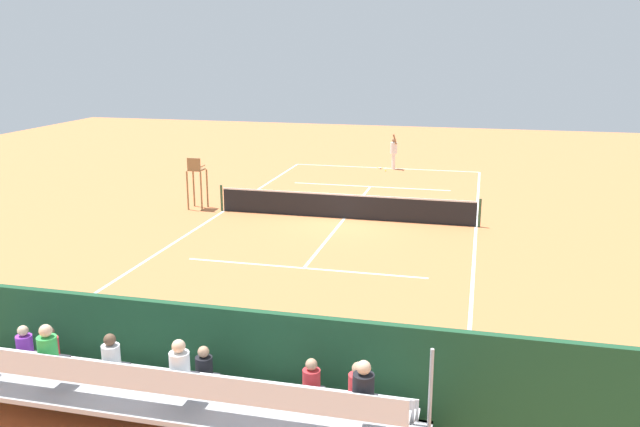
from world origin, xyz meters
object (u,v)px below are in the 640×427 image
Objects in this scene: tennis_player at (394,150)px; umpire_chair at (196,177)px; equipment_bag at (227,381)px; tennis_ball_near at (386,171)px; bleacher_stand at (158,392)px; tennis_net at (345,206)px; tennis_racket at (380,168)px; courtside_bench at (315,371)px.

umpire_chair is at bearing 58.34° from tennis_player.
equipment_bag is 0.47× the size of tennis_player.
tennis_player is 1.28m from tennis_ball_near.
bleacher_stand reaches higher than tennis_ball_near.
umpire_chair is 32.42× the size of tennis_ball_near.
tennis_net reaches higher than equipment_bag.
bleacher_stand reaches higher than tennis_player.
umpire_chair reaches higher than tennis_racket.
courtside_bench is 1.80m from equipment_bag.
bleacher_stand reaches higher than equipment_bag.
tennis_ball_near is (-6.34, -10.00, -1.28)m from umpire_chair.
courtside_bench is 24.18m from tennis_player.
equipment_bag reaches higher than tennis_ball_near.
umpire_chair reaches higher than courtside_bench.
bleacher_stand reaches higher than umpire_chair.
tennis_ball_near is at bearing 117.32° from tennis_racket.
tennis_net is 156.06× the size of tennis_ball_near.
bleacher_stand is 3.05m from courtside_bench.
tennis_net is at bearing -80.63° from courtside_bench.
courtside_bench is 24.33m from tennis_racket.
tennis_ball_near is at bearing -90.25° from bleacher_stand.
umpire_chair is 3.65× the size of tennis_racket.
tennis_net reaches higher than tennis_ball_near.
tennis_racket is at bearing -6.44° from tennis_player.
tennis_racket is (0.32, -26.30, -0.97)m from bleacher_stand.
courtside_bench is 23.45m from tennis_ball_near.
courtside_bench is at bearing 94.16° from tennis_player.
tennis_net is at bearing 91.56° from tennis_racket.
tennis_racket is 8.88× the size of tennis_ball_near.
tennis_player reaches higher than tennis_net.
equipment_bag is (-6.63, 13.48, -1.13)m from umpire_chair.
umpire_chair is (6.20, -0.08, 0.81)m from tennis_net.
equipment_bag is 24.26m from tennis_player.
bleacher_stand is at bearing 90.10° from tennis_net.
bleacher_stand is at bearing 44.26° from courtside_bench.
courtside_bench is at bearing -135.74° from bleacher_stand.
tennis_net is 11.44× the size of equipment_bag.
tennis_racket is at bearing -118.56° from umpire_chair.
tennis_racket is at bearing -84.13° from courtside_bench.
umpire_chair is 15.79m from courtside_bench.
bleacher_stand is 5.03× the size of courtside_bench.
equipment_bag is 24.34m from tennis_racket.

